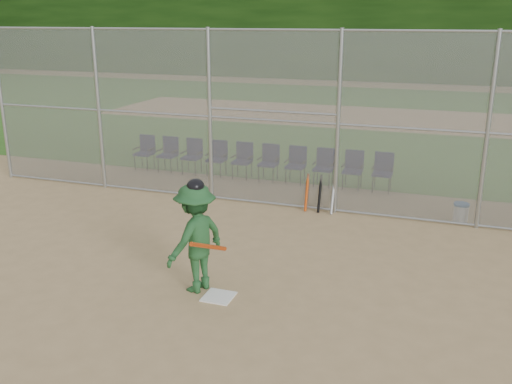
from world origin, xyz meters
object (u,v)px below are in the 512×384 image
(batter_at_plate, at_px, (196,237))
(chair_0, at_px, (144,153))
(water_cooler, at_px, (461,212))
(home_plate, at_px, (219,297))

(batter_at_plate, distance_m, chair_0, 7.96)
(water_cooler, bearing_deg, batter_at_plate, -130.07)
(chair_0, bearing_deg, batter_at_plate, -54.23)
(home_plate, height_order, batter_at_plate, batter_at_plate)
(home_plate, distance_m, batter_at_plate, 1.00)
(water_cooler, relative_size, chair_0, 0.43)
(home_plate, distance_m, water_cooler, 6.06)
(water_cooler, bearing_deg, home_plate, -125.99)
(chair_0, bearing_deg, home_plate, -52.43)
(batter_at_plate, xyz_separation_m, chair_0, (-4.65, 6.45, -0.42))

